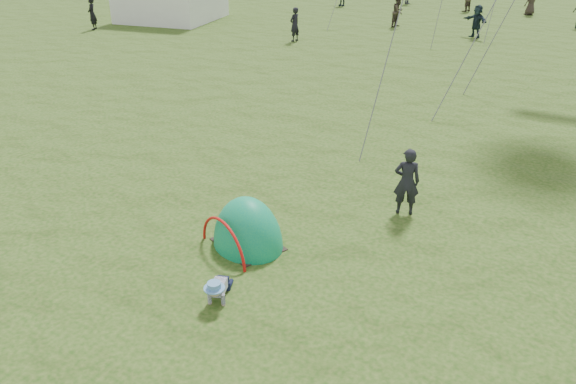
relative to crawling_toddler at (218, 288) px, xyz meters
The scene contains 9 objects.
ground 1.03m from the crawling_toddler, 42.30° to the left, with size 140.00×140.00×0.00m, color #173F0C.
crawling_toddler is the anchor object (origin of this frame).
popup_tent 1.86m from the crawling_toddler, 106.44° to the left, with size 1.60×1.32×2.07m, color #007767.
standing_adult 4.96m from the crawling_toddler, 68.46° to the left, with size 0.56×0.37×1.55m, color black.
crowd_person_6 26.23m from the crawling_toddler, 140.59° to the left, with size 0.63×0.41×1.72m, color black.
crowd_person_10 33.66m from the crawling_toddler, 89.33° to the left, with size 0.85×0.55×1.74m, color #2E2620.
crowd_person_11 24.85m from the crawling_toddler, 92.49° to the left, with size 1.54×0.49×1.66m, color #17242C.
crowd_person_12 21.39m from the crawling_toddler, 114.78° to the left, with size 0.61×0.40×1.67m, color black.
crowd_person_13 26.32m from the crawling_toddler, 102.42° to the left, with size 0.82×0.64×1.69m, color #393127.
Camera 1 is at (4.12, -6.98, 6.10)m, focal length 35.00 mm.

